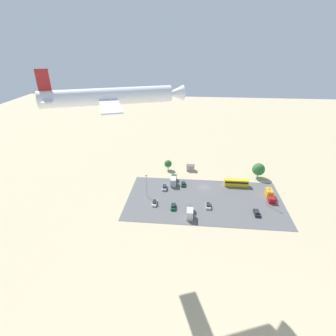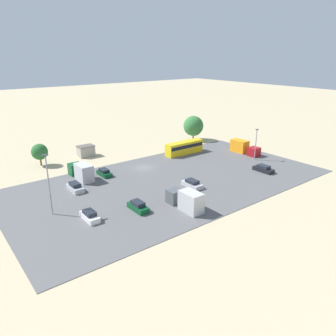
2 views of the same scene
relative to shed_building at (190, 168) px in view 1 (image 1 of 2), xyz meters
The scene contains 18 objects.
ground_plane 17.56m from the shed_building, 111.15° to the left, with size 400.00×400.00×0.00m, color tan.
parking_lot_surface 27.59m from the shed_building, 103.25° to the left, with size 63.89×33.86×0.08m.
shed_building is the anchor object (origin of this frame).
bus 24.94m from the shed_building, 146.86° to the left, with size 10.63×2.55×3.14m.
parked_car_0 34.58m from the shed_building, 66.47° to the left, with size 1.72×4.18×1.47m.
parked_car_1 15.82m from the shed_building, 79.21° to the left, with size 1.80×4.01×1.46m.
parked_car_2 22.40m from the shed_building, 60.42° to the left, with size 1.83×4.37×1.62m.
parked_car_3 34.16m from the shed_building, 79.69° to the left, with size 1.75×4.30×1.59m.
parked_car_4 43.21m from the shed_building, 126.70° to the left, with size 1.89×4.59×1.47m.
parked_car_5 32.47m from the shed_building, 103.69° to the left, with size 1.93×4.48×1.41m.
parked_truck_0 40.36m from the shed_building, 145.97° to the left, with size 2.49×8.18×3.17m.
parked_truck_1 16.25m from the shed_building, 62.55° to the left, with size 2.49×7.96×3.45m.
parked_truck_2 38.08m from the shed_building, 90.75° to the left, with size 2.39×7.36×3.41m.
tree_near_shed 11.52m from the shed_building, ahead, with size 3.71×3.71×5.16m.
tree_apron_mid 32.66m from the shed_building, behind, with size 5.92×5.92×7.28m.
light_pole_lot_centre 42.00m from the shed_building, 137.99° to the left, with size 0.90×0.28×7.61m.
light_pole_lot_edge 32.07m from the shed_building, 55.97° to the left, with size 0.90×0.28×10.08m.
airplane 72.98m from the shed_building, 69.49° to the left, with size 35.26×29.04×9.06m.
Camera 1 is at (6.34, 102.55, 60.53)m, focal length 28.00 mm.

